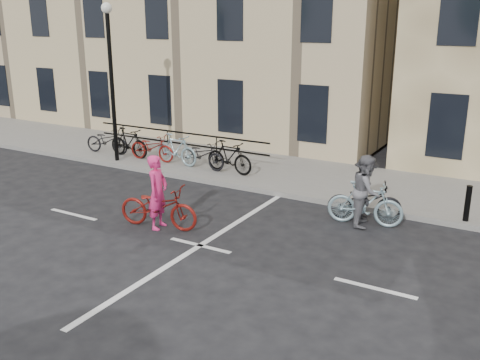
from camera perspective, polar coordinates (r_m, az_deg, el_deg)
The scene contains 9 objects.
ground at distance 12.19m, azimuth -4.27°, elevation -7.00°, with size 120.00×120.00×0.00m, color black.
sidewalk at distance 18.99m, azimuth -4.11°, elevation 2.01°, with size 46.00×4.00×0.15m, color slate.
building_west at distance 26.97m, azimuth -4.87°, elevation 17.25°, with size 20.00×10.00×10.00m, color tan.
lamp_post at distance 18.74m, azimuth -13.65°, elevation 12.00°, with size 0.36×0.36×5.28m.
bollard_east at distance 14.17m, azimuth 23.11°, elevation -2.31°, with size 0.14×0.14×0.90m, color black.
parked_bikes at distance 18.63m, azimuth -8.15°, elevation 3.40°, with size 7.25×1.23×1.05m.
cyclist_pink at distance 13.11m, azimuth -8.72°, elevation -2.45°, with size 2.14×1.07×1.82m.
cyclist_grey at distance 13.45m, azimuth 13.27°, elevation -1.80°, with size 1.91×0.97×1.79m.
cyclist_dark at distance 13.88m, azimuth 13.19°, elevation -1.54°, with size 1.95×1.23×1.64m.
Camera 1 is at (6.34, -9.18, 4.91)m, focal length 40.00 mm.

